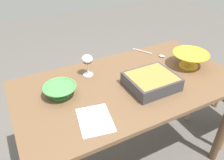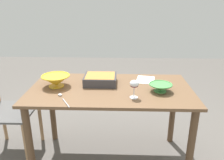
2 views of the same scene
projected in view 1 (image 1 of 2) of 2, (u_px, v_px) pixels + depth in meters
ground_plane at (125, 159)px, 1.88m from camera, size 8.00×8.00×0.00m
dining_table at (128, 97)px, 1.52m from camera, size 1.43×0.77×0.77m
wine_glass at (87, 61)px, 1.47m from camera, size 0.07×0.07×0.15m
casserole_dish at (151, 81)px, 1.39m from camera, size 0.29×0.25×0.08m
mixing_bowl at (60, 90)px, 1.32m from camera, size 0.20×0.20×0.07m
small_bowl at (190, 59)px, 1.60m from camera, size 0.25×0.25×0.11m
serving_spoon at (155, 54)px, 1.77m from camera, size 0.15×0.24×0.01m
napkin at (95, 120)px, 1.17m from camera, size 0.21×0.25×0.00m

